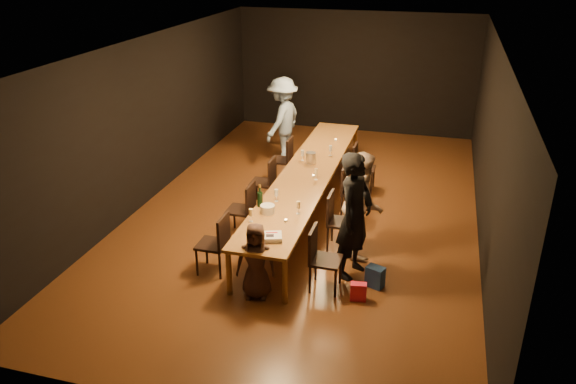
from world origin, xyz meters
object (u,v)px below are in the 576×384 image
(chair_left_2, at_px, (262,182))
(woman_birthday, at_px, (355,216))
(man_blue, at_px, (283,120))
(plate_stack, at_px, (268,209))
(woman_tan, at_px, (362,203))
(chair_right_3, at_px, (364,168))
(birthday_cake, at_px, (271,237))
(champagne_bottle, at_px, (260,196))
(chair_left_3, at_px, (281,160))
(ice_bucket, at_px, (311,158))
(child, at_px, (256,261))
(chair_left_1, at_px, (240,209))
(chair_left_0, at_px, (212,244))
(chair_right_2, at_px, (354,192))
(chair_right_1, at_px, (342,222))
(chair_right_0, at_px, (326,260))

(chair_left_2, height_order, woman_birthday, woman_birthday)
(man_blue, xyz_separation_m, plate_stack, (0.95, -4.15, -0.12))
(woman_tan, relative_size, plate_stack, 7.50)
(woman_birthday, bearing_deg, chair_right_3, 24.43)
(woman_tan, bearing_deg, woman_birthday, 163.21)
(woman_tan, bearing_deg, plate_stack, 95.24)
(chair_right_3, bearing_deg, woman_tan, 7.09)
(birthday_cake, height_order, champagne_bottle, champagne_bottle)
(chair_left_3, distance_m, ice_bucket, 1.16)
(chair_right_3, height_order, chair_left_2, same)
(chair_right_3, height_order, ice_bucket, ice_bucket)
(plate_stack, bearing_deg, child, -81.08)
(woman_birthday, distance_m, woman_tan, 0.71)
(chair_left_1, bearing_deg, chair_right_3, -35.31)
(plate_stack, bearing_deg, chair_left_0, -135.44)
(chair_right_2, xyz_separation_m, woman_tan, (0.30, -1.21, 0.36))
(chair_right_1, relative_size, chair_right_2, 1.00)
(chair_right_0, height_order, chair_right_2, same)
(champagne_bottle, bearing_deg, woman_tan, 13.31)
(woman_birthday, bearing_deg, chair_right_0, 167.53)
(chair_right_1, height_order, plate_stack, chair_right_1)
(woman_tan, height_order, child, woman_tan)
(chair_left_1, relative_size, plate_stack, 4.21)
(chair_left_0, relative_size, child, 0.84)
(birthday_cake, xyz_separation_m, ice_bucket, (-0.14, 2.99, 0.07))
(chair_left_2, bearing_deg, chair_right_0, -144.69)
(chair_left_0, distance_m, woman_birthday, 2.12)
(chair_right_0, relative_size, birthday_cake, 2.49)
(ice_bucket, bearing_deg, plate_stack, -93.80)
(chair_right_0, xyz_separation_m, champagne_bottle, (-1.22, 0.83, 0.47))
(chair_left_2, xyz_separation_m, child, (0.82, -2.83, 0.09))
(birthday_cake, bearing_deg, woman_tan, 33.25)
(chair_left_1, relative_size, woman_tan, 0.56)
(chair_left_1, distance_m, plate_stack, 0.93)
(chair_right_1, xyz_separation_m, chair_right_2, (0.00, 1.20, 0.00))
(chair_right_1, distance_m, chair_left_1, 1.70)
(chair_right_1, xyz_separation_m, chair_left_2, (-1.70, 1.20, 0.00))
(chair_left_2, xyz_separation_m, woman_birthday, (2.00, -1.91, 0.48))
(chair_left_1, xyz_separation_m, birthday_cake, (0.94, -1.34, 0.32))
(chair_right_2, relative_size, champagne_bottle, 2.55)
(chair_right_1, xyz_separation_m, woman_tan, (0.30, -0.01, 0.36))
(chair_right_0, distance_m, child, 0.98)
(chair_right_3, xyz_separation_m, chair_left_1, (-1.70, -2.40, 0.00))
(chair_right_1, distance_m, woman_birthday, 0.91)
(chair_left_1, bearing_deg, man_blue, 4.77)
(chair_left_0, bearing_deg, chair_right_2, -35.31)
(child, distance_m, plate_stack, 1.12)
(chair_right_0, xyz_separation_m, man_blue, (-2.00, 4.80, 0.47))
(chair_right_0, height_order, child, child)
(chair_right_2, bearing_deg, champagne_bottle, -37.92)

